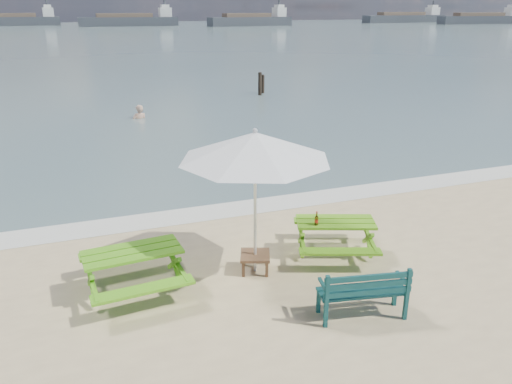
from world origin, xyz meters
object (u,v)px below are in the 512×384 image
object	(u,v)px
side_table	(255,262)
picnic_table_right	(335,238)
patio_umbrella	(255,146)
beer_bottle	(316,221)
picnic_table_left	(134,272)
park_bench	(362,301)
swimmer	(140,125)

from	to	relation	value
side_table	picnic_table_right	bearing A→B (deg)	3.16
picnic_table_right	side_table	xyz separation A→B (m)	(-1.65, -0.09, -0.16)
patio_umbrella	beer_bottle	distance (m)	1.98
picnic_table_left	picnic_table_right	world-z (taller)	picnic_table_left
picnic_table_left	patio_umbrella	xyz separation A→B (m)	(2.13, -0.05, 1.97)
park_bench	swimmer	bearing A→B (deg)	94.38
picnic_table_right	park_bench	size ratio (longest dim) A/B	1.44
beer_bottle	swimmer	xyz separation A→B (m)	(-1.39, 14.06, -1.10)
patio_umbrella	beer_bottle	xyz separation A→B (m)	(1.23, 0.05, -1.55)
swimmer	side_table	bearing A→B (deg)	-89.34
side_table	patio_umbrella	size ratio (longest dim) A/B	0.20
picnic_table_right	swimmer	bearing A→B (deg)	97.38
side_table	patio_umbrella	bearing A→B (deg)	0.00
side_table	swimmer	world-z (taller)	swimmer
picnic_table_right	park_bench	distance (m)	2.05
side_table	swimmer	bearing A→B (deg)	90.66
side_table	beer_bottle	bearing A→B (deg)	2.38
picnic_table_right	swimmer	size ratio (longest dim) A/B	1.14
picnic_table_right	patio_umbrella	xyz separation A→B (m)	(-1.65, -0.09, 2.00)
picnic_table_right	patio_umbrella	bearing A→B (deg)	-176.84
swimmer	beer_bottle	bearing A→B (deg)	-84.36
park_bench	side_table	size ratio (longest dim) A/B	2.11
beer_bottle	swimmer	world-z (taller)	beer_bottle
picnic_table_right	beer_bottle	bearing A→B (deg)	-174.61
picnic_table_right	picnic_table_left	bearing A→B (deg)	-179.43
picnic_table_right	beer_bottle	xyz separation A→B (m)	(-0.43, -0.04, 0.45)
park_bench	beer_bottle	distance (m)	2.00
picnic_table_right	swimmer	xyz separation A→B (m)	(-1.82, 14.01, -0.65)
picnic_table_left	park_bench	size ratio (longest dim) A/B	1.33
side_table	picnic_table_left	bearing A→B (deg)	178.56
picnic_table_left	picnic_table_right	xyz separation A→B (m)	(3.78, 0.04, -0.03)
patio_umbrella	swimmer	world-z (taller)	patio_umbrella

